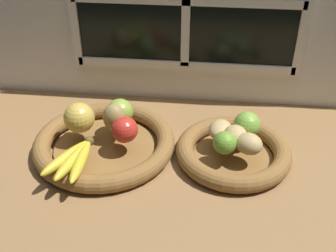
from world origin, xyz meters
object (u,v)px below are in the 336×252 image
potato_large (235,135)px  potato_small (249,144)px  apple_green_back (120,112)px  lime_far (247,125)px  lime_near (225,143)px  chili_pepper (236,144)px  apple_golden_left (79,118)px  fruit_bowl_left (105,143)px  apple_red_right (125,130)px  pear_brown (114,118)px  banana_bunch_front (74,159)px  potato_oblong (220,130)px  fruit_bowl_right (233,151)px  potato_back (242,127)px

potato_large → potato_small: 4.46cm
apple_green_back → lime_far: 32.80cm
lime_near → chili_pepper: size_ratio=0.53×
apple_golden_left → fruit_bowl_left: bearing=-12.1°
apple_red_right → lime_near: 24.49cm
lime_far → apple_green_back: bearing=176.0°
pear_brown → apple_green_back: bearing=78.4°
banana_bunch_front → potato_oblong: bearing=23.6°
potato_oblong → chili_pepper: size_ratio=0.71×
pear_brown → lime_near: (27.91, -6.47, -0.94)cm
fruit_bowl_left → potato_small: potato_small is taller
apple_red_right → potato_oblong: apple_red_right is taller
fruit_bowl_left → fruit_bowl_right: size_ratio=1.26×
fruit_bowl_left → apple_golden_left: size_ratio=4.61×
apple_red_right → potato_back: apple_red_right is taller
banana_bunch_front → potato_back: 42.05cm
fruit_bowl_left → fruit_bowl_right: bearing=-0.0°
apple_red_right → pear_brown: pear_brown is taller
fruit_bowl_left → banana_bunch_front: size_ratio=2.19×
potato_back → chili_pepper: (-1.60, -5.85, -1.06)cm
apple_golden_left → potato_large: (39.24, -1.36, -1.43)cm
lime_far → fruit_bowl_left: bearing=-173.9°
banana_bunch_front → potato_large: (36.87, 11.78, 1.17)cm
pear_brown → banana_bunch_front: size_ratio=0.45×
lime_far → apple_golden_left: bearing=-176.7°
fruit_bowl_left → banana_bunch_front: bearing=-108.8°
potato_large → chili_pepper: bearing=-76.1°
pear_brown → potato_large: pear_brown is taller
fruit_bowl_left → potato_oblong: bearing=5.4°
potato_back → potato_small: size_ratio=1.22×
fruit_bowl_right → potato_back: bearing=65.6°
apple_green_back → potato_oblong: (26.20, -3.34, -1.39)cm
fruit_bowl_left → lime_near: bearing=-7.2°
chili_pepper → pear_brown: bearing=-158.7°
lime_far → banana_bunch_front: bearing=-158.6°
apple_golden_left → potato_oblong: bearing=2.2°
fruit_bowl_left → potato_small: 36.49cm
apple_red_right → fruit_bowl_right: bearing=3.7°
potato_oblong → lime_far: lime_far is taller
chili_pepper → potato_small: bearing=-1.5°
banana_bunch_front → apple_golden_left: bearing=100.2°
lime_far → potato_small: bearing=-88.5°
fruit_bowl_left → chili_pepper: (33.24, -1.52, 3.37)cm
lime_far → chili_pepper: 6.38cm
banana_bunch_front → lime_far: bearing=21.4°
potato_oblong → potato_back: (5.51, 1.58, -0.02)cm
lime_near → lime_far: size_ratio=0.85×
potato_large → potato_back: 4.78cm
fruit_bowl_right → apple_green_back: 30.93cm
apple_red_right → apple_green_back: size_ratio=0.96×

